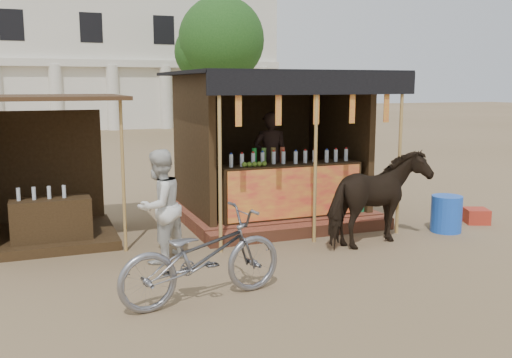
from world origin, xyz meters
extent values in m
plane|color=#846B4C|center=(0.00, 0.00, 0.00)|extent=(120.00, 120.00, 0.00)
cube|color=brown|center=(1.00, 3.50, 0.11)|extent=(3.40, 2.80, 0.22)
cube|color=brown|center=(1.00, 1.95, 0.10)|extent=(3.40, 0.35, 0.20)
cube|color=#392614|center=(1.00, 2.55, 0.69)|extent=(2.60, 0.55, 0.95)
cube|color=red|center=(1.00, 2.27, 0.69)|extent=(2.50, 0.02, 0.88)
cube|color=#392614|center=(1.00, 4.75, 1.47)|extent=(3.00, 0.12, 2.50)
cube|color=#392614|center=(-0.50, 3.50, 1.47)|extent=(0.12, 2.50, 2.50)
cube|color=#392614|center=(2.50, 3.50, 1.47)|extent=(0.12, 2.50, 2.50)
cube|color=black|center=(1.00, 3.30, 2.75)|extent=(3.60, 3.60, 0.06)
cube|color=black|center=(1.00, 1.52, 2.57)|extent=(3.60, 0.06, 0.36)
cylinder|color=tan|center=(-0.60, 1.55, 1.38)|extent=(0.06, 0.06, 2.75)
cylinder|color=tan|center=(1.00, 1.55, 1.38)|extent=(0.06, 0.06, 2.75)
cylinder|color=tan|center=(2.60, 1.55, 1.38)|extent=(0.06, 0.06, 2.75)
cube|color=red|center=(-0.30, 1.55, 2.20)|extent=(0.10, 0.02, 0.55)
cube|color=red|center=(0.35, 1.55, 2.20)|extent=(0.10, 0.02, 0.55)
cube|color=red|center=(1.00, 1.55, 2.20)|extent=(0.10, 0.02, 0.55)
cube|color=red|center=(1.65, 1.55, 2.20)|extent=(0.10, 0.02, 0.55)
cube|color=red|center=(2.30, 1.55, 2.20)|extent=(0.10, 0.02, 0.55)
imported|color=black|center=(1.08, 3.60, 1.13)|extent=(0.78, 0.65, 1.82)
cube|color=#392614|center=(-3.00, 3.20, 0.07)|extent=(2.00, 2.00, 0.15)
cube|color=#392614|center=(-3.00, 4.15, 1.05)|extent=(1.90, 0.10, 2.10)
cube|color=#472D19|center=(-3.00, 3.10, 2.35)|extent=(2.40, 2.40, 0.06)
cylinder|color=tan|center=(-1.95, 2.15, 1.18)|extent=(0.05, 0.05, 2.35)
cube|color=#392614|center=(-3.00, 2.70, 0.40)|extent=(1.20, 0.50, 0.80)
imported|color=black|center=(1.85, 1.02, 0.76)|extent=(1.94, 1.27, 1.51)
imported|color=gray|center=(-1.40, -0.26, 0.55)|extent=(2.18, 1.08, 1.09)
imported|color=silver|center=(-1.55, 1.44, 0.82)|extent=(1.01, 0.97, 1.64)
cylinder|color=blue|center=(3.46, 1.33, 0.32)|extent=(0.68, 0.68, 0.64)
cube|color=#AA2C1C|center=(4.41, 1.63, 0.13)|extent=(0.54, 0.54, 0.27)
cube|color=#1A7842|center=(2.16, 2.60, 0.20)|extent=(0.69, 0.54, 0.40)
cube|color=white|center=(2.16, 2.60, 0.43)|extent=(0.72, 0.56, 0.06)
cube|color=silver|center=(-2.00, 30.00, 4.00)|extent=(26.00, 7.00, 8.00)
cube|color=silver|center=(-2.00, 26.40, 3.70)|extent=(26.00, 0.50, 0.40)
cylinder|color=silver|center=(-2.00, 26.40, 1.80)|extent=(0.70, 0.70, 3.60)
cylinder|color=silver|center=(1.00, 26.40, 1.80)|extent=(0.70, 0.70, 3.60)
cylinder|color=silver|center=(4.00, 26.40, 1.80)|extent=(0.70, 0.70, 3.60)
cylinder|color=silver|center=(7.00, 26.40, 1.80)|extent=(0.70, 0.70, 3.60)
cylinder|color=silver|center=(10.00, 26.40, 1.80)|extent=(0.70, 0.70, 3.60)
cylinder|color=#382314|center=(6.00, 22.00, 2.00)|extent=(0.50, 0.50, 4.00)
sphere|color=#28571D|center=(6.00, 22.00, 4.80)|extent=(4.40, 4.40, 4.40)
sphere|color=#28571D|center=(5.20, 22.60, 4.20)|extent=(2.99, 2.99, 2.99)
camera|label=1|loc=(-3.15, -6.53, 2.55)|focal=40.00mm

